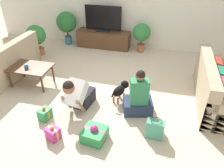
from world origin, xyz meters
name	(u,v)px	position (x,y,z in m)	size (l,w,h in m)	color
ground_plane	(100,91)	(0.00, 0.00, 0.00)	(16.00, 16.00, 0.00)	beige
wall_back	(126,1)	(0.00, 2.63, 1.30)	(8.40, 0.06, 2.60)	white
sofa_left	(2,65)	(-2.37, 0.05, 0.29)	(0.94, 1.90, 0.82)	tan
sofa_right	(221,89)	(2.37, 0.25, 0.29)	(0.94, 1.90, 0.82)	tan
coffee_table	(30,69)	(-1.53, -0.09, 0.38)	(0.89, 0.60, 0.44)	brown
tv_console	(104,39)	(-0.60, 2.33, 0.25)	(1.57, 0.46, 0.49)	brown
tv	(103,20)	(-0.60, 2.33, 0.82)	(1.07, 0.20, 0.74)	black
potted_plant_back_left	(67,23)	(-1.74, 2.28, 0.66)	(0.60, 0.60, 0.99)	#336B84
potted_plant_corner_left	(36,37)	(-2.23, 1.35, 0.52)	(0.54, 0.54, 0.84)	#A36042
potted_plant_back_right	(142,34)	(0.53, 2.28, 0.54)	(0.49, 0.49, 0.82)	#A36042
person_kneeling	(78,94)	(-0.20, -0.68, 0.35)	(0.42, 0.80, 0.78)	#23232D
person_sitting	(138,98)	(0.88, -0.46, 0.31)	(0.61, 0.57, 0.90)	#283351
dog	(121,90)	(0.49, -0.17, 0.24)	(0.30, 0.51, 0.36)	black
gift_box_a	(45,114)	(-0.69, -1.07, 0.11)	(0.22, 0.25, 0.26)	#2D934C
gift_box_b	(94,134)	(0.32, -1.32, 0.11)	(0.40, 0.40, 0.28)	#2D934C
gift_box_c	(53,133)	(-0.32, -1.47, 0.11)	(0.25, 0.23, 0.27)	#CC3389
gift_bag_a	(155,129)	(1.24, -1.03, 0.17)	(0.29, 0.19, 0.35)	#4CA384
mug	(26,66)	(-1.56, -0.17, 0.48)	(0.12, 0.08, 0.09)	#386BAD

